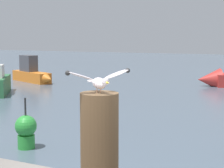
{
  "coord_description": "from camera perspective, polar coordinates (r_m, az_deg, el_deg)",
  "views": [
    {
      "loc": [
        1.82,
        -3.22,
        2.87
      ],
      "look_at": [
        0.26,
        -0.09,
        2.43
      ],
      "focal_mm": 60.7,
      "sensor_mm": 36.0,
      "label": 1
    }
  ],
  "objects": [
    {
      "name": "mooring_post",
      "position": [
        3.41,
        -1.9,
        -8.93
      ],
      "size": [
        0.34,
        0.34,
        0.91
      ],
      "primitive_type": "cylinder",
      "color": "#4C3823",
      "rests_on": "harbor_quay"
    },
    {
      "name": "seagull",
      "position": [
        3.29,
        -1.91,
        0.62
      ],
      "size": [
        0.46,
        0.53,
        0.21
      ],
      "color": "tan",
      "rests_on": "mooring_post"
    },
    {
      "name": "boat_green",
      "position": [
        20.09,
        -16.57,
        0.13
      ],
      "size": [
        2.76,
        3.45,
        1.5
      ],
      "color": "#2D6B3D",
      "rests_on": "ground_plane"
    },
    {
      "name": "boat_orange",
      "position": [
        24.64,
        -11.89,
        1.59
      ],
      "size": [
        4.17,
        2.35,
        1.7
      ],
      "color": "orange",
      "rests_on": "ground_plane"
    },
    {
      "name": "channel_buoy",
      "position": [
        10.07,
        -12.83,
        -6.81
      ],
      "size": [
        0.56,
        0.56,
        1.33
      ],
      "color": "green",
      "rests_on": "ground_plane"
    }
  ]
}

